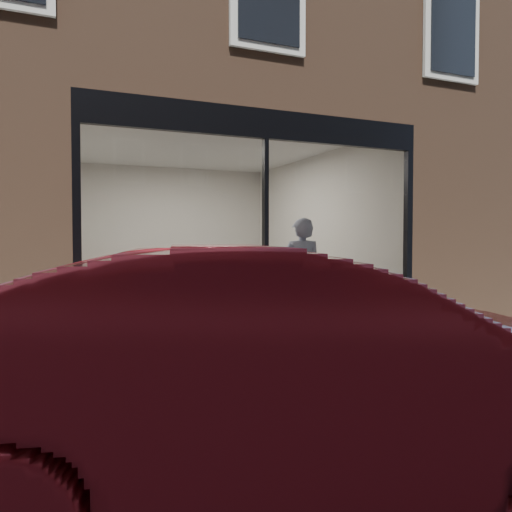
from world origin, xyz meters
name	(u,v)px	position (x,y,z in m)	size (l,w,h in m)	color
ground	(348,381)	(0.00, 0.00, 0.00)	(120.00, 120.00, 0.00)	black
sidewalk_near	(301,358)	(0.00, 1.00, 0.01)	(40.00, 2.00, 0.01)	gray
kerb_near	(351,376)	(0.00, -0.05, 0.06)	(40.00, 0.10, 0.12)	gray
host_building_pier_right	(301,233)	(3.75, 8.00, 1.60)	(2.50, 12.00, 3.20)	brown
host_building_backfill	(145,233)	(0.00, 11.00, 1.60)	(5.00, 6.00, 3.20)	brown
cafe_floor	(203,312)	(0.00, 5.00, 0.02)	(6.00, 6.00, 0.00)	#2D2D30
cafe_ceiling	(203,147)	(0.00, 5.00, 3.19)	(6.00, 6.00, 0.00)	white
cafe_wall_back	(168,232)	(0.00, 7.99, 1.60)	(5.00, 5.00, 0.00)	silver
cafe_wall_left	(64,229)	(-2.49, 5.00, 1.60)	(6.00, 6.00, 0.00)	silver
cafe_wall_right	(316,231)	(2.49, 5.00, 1.60)	(6.00, 6.00, 0.00)	silver
storefront_kick	(265,331)	(0.00, 2.05, 0.15)	(5.00, 0.10, 0.30)	black
storefront_header	(265,124)	(0.00, 2.05, 3.00)	(5.00, 0.10, 0.40)	black
storefront_mullion	(265,230)	(0.00, 2.05, 1.55)	(0.06, 0.10, 2.50)	black
storefront_glass	(266,230)	(0.00, 2.02, 1.55)	(4.80, 4.80, 0.00)	white
banquette	(254,322)	(0.00, 2.45, 0.23)	(4.00, 0.55, 0.45)	#3A1515
person	(301,274)	(0.88, 2.64, 0.88)	(0.64, 0.42, 1.76)	#A2ACD2
cafe_table_left	(170,286)	(-1.12, 3.00, 0.74)	(0.58, 0.58, 0.04)	black
cafe_table_right	(294,281)	(0.96, 3.04, 0.74)	(0.67, 0.67, 0.04)	black
cafe_chair_left	(173,307)	(-0.73, 4.39, 0.24)	(0.38, 0.38, 0.04)	black
wall_poster	(66,228)	(-2.45, 5.05, 1.63)	(0.02, 0.61, 0.81)	white
parked_car	(287,372)	(-1.57, -1.77, 0.70)	(1.48, 4.24, 1.40)	maroon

